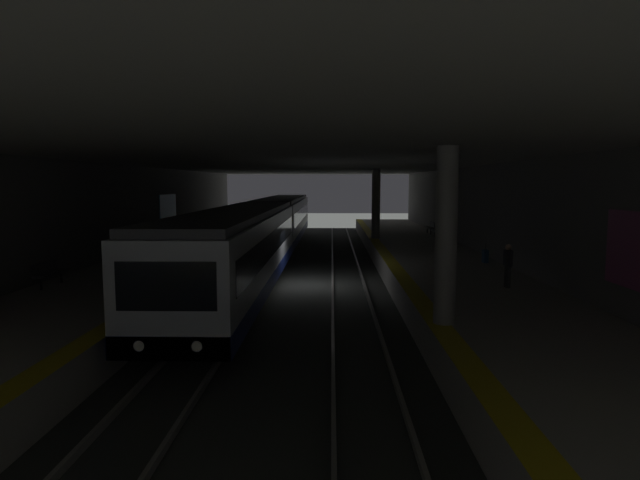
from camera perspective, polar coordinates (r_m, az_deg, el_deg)
ground_plane at (r=24.55m, az=-2.11°, el=-4.87°), size 120.00×120.00×0.00m
track_left at (r=24.50m, az=3.04°, el=-4.71°), size 60.00×1.53×0.16m
track_right at (r=24.76m, az=-7.22°, el=-4.63°), size 60.00×1.53×0.16m
platform_left at (r=24.94m, az=13.10°, el=-3.63°), size 60.00×5.30×1.06m
platform_right at (r=25.68m, az=-16.89°, el=-3.45°), size 60.00×5.30×1.06m
wall_left at (r=25.43m, az=19.64°, el=1.53°), size 60.00×0.56×5.60m
wall_right at (r=26.48m, az=-23.02°, el=1.56°), size 60.00×0.56×5.60m
ceiling_slab at (r=24.13m, az=-2.17°, el=8.78°), size 60.00×19.40×0.40m
pillar_near at (r=13.92m, az=13.36°, el=0.42°), size 0.56×0.56×4.55m
pillar_far at (r=35.27m, az=6.02°, el=3.87°), size 0.56×0.56×4.55m
metro_train at (r=30.64m, az=-5.55°, el=1.11°), size 37.84×2.83×3.49m
bench_left_near at (r=36.28m, az=12.55°, el=1.05°), size 1.70×0.47×0.86m
bench_left_mid at (r=39.08m, az=11.73°, el=1.41°), size 1.70×0.47×0.86m
bench_right_mid at (r=21.03m, az=-27.08°, el=-3.03°), size 1.70×0.47×0.86m
bench_right_far at (r=39.90m, az=-13.21°, el=1.47°), size 1.70×0.47×0.86m
person_waiting_near at (r=19.59m, az=19.49°, el=-2.47°), size 0.60×0.22×1.52m
person_walking_mid at (r=28.84m, az=-17.09°, el=0.26°), size 0.60×0.22×1.54m
person_standing_far at (r=36.78m, az=-10.66°, el=1.66°), size 0.60×0.22×1.58m
suitcase_rolling at (r=25.50m, az=17.29°, el=-1.66°), size 0.39×0.22×0.89m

